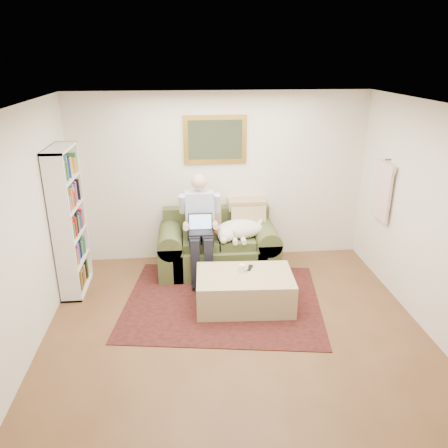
{
  "coord_description": "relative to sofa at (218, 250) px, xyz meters",
  "views": [
    {
      "loc": [
        -0.55,
        -3.98,
        3.08
      ],
      "look_at": [
        -0.04,
        1.46,
        0.95
      ],
      "focal_mm": 35.0,
      "sensor_mm": 36.0,
      "label": 1
    }
  ],
  "objects": [
    {
      "name": "bookshelf",
      "position": [
        -2.03,
        -0.42,
        0.69
      ],
      "size": [
        0.28,
        0.8,
        2.0
      ],
      "primitive_type": null,
      "color": "white",
      "rests_on": "room_shell"
    },
    {
      "name": "hanging_shirt",
      "position": [
        2.26,
        -0.42,
        1.04
      ],
      "size": [
        0.06,
        0.52,
        0.9
      ],
      "primitive_type": null,
      "color": "beige",
      "rests_on": "room_shell"
    },
    {
      "name": "sleeping_dog",
      "position": [
        0.32,
        -0.09,
        0.37
      ],
      "size": [
        0.73,
        0.46,
        0.27
      ],
      "primitive_type": null,
      "color": "white",
      "rests_on": "sofa"
    },
    {
      "name": "sofa",
      "position": [
        0.0,
        0.0,
        0.0
      ],
      "size": [
        1.78,
        0.9,
        1.07
      ],
      "color": "#535A2F",
      "rests_on": "room_shell"
    },
    {
      "name": "coffee_mug",
      "position": [
        0.23,
        -0.99,
        0.19
      ],
      "size": [
        0.08,
        0.08,
        0.1
      ],
      "primitive_type": "cylinder",
      "color": "white",
      "rests_on": "ottoman"
    },
    {
      "name": "room_shell",
      "position": [
        0.07,
        -1.66,
        0.99
      ],
      "size": [
        4.51,
        5.0,
        2.61
      ],
      "color": "brown",
      "rests_on": "ground"
    },
    {
      "name": "ottoman",
      "position": [
        0.26,
        -1.08,
        -0.08
      ],
      "size": [
        1.27,
        0.84,
        0.45
      ],
      "primitive_type": "cube",
      "rotation": [
        0.0,
        0.0,
        -0.05
      ],
      "color": "tan",
      "rests_on": "room_shell"
    },
    {
      "name": "laptop",
      "position": [
        -0.27,
        -0.23,
        0.48
      ],
      "size": [
        0.34,
        0.27,
        0.25
      ],
      "color": "black",
      "rests_on": "seated_man"
    },
    {
      "name": "wall_mirror",
      "position": [
        0.0,
        0.45,
        1.59
      ],
      "size": [
        0.94,
        0.04,
        0.72
      ],
      "color": "gold",
      "rests_on": "room_shell"
    },
    {
      "name": "rug",
      "position": [
        -0.02,
        -0.96,
        -0.3
      ],
      "size": [
        2.82,
        2.39,
        0.01
      ],
      "primitive_type": "cube",
      "rotation": [
        0.0,
        0.0,
        -0.15
      ],
      "color": "black",
      "rests_on": "room_shell"
    },
    {
      "name": "tv_remote",
      "position": [
        0.35,
        -0.92,
        0.15
      ],
      "size": [
        0.11,
        0.16,
        0.02
      ],
      "primitive_type": "cube",
      "rotation": [
        0.0,
        0.0,
        -0.41
      ],
      "color": "black",
      "rests_on": "ottoman"
    },
    {
      "name": "seated_man",
      "position": [
        -0.27,
        -0.16,
        0.44
      ],
      "size": [
        0.59,
        0.84,
        1.49
      ],
      "primitive_type": null,
      "color": "#8C9DD8",
      "rests_on": "sofa"
    }
  ]
}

